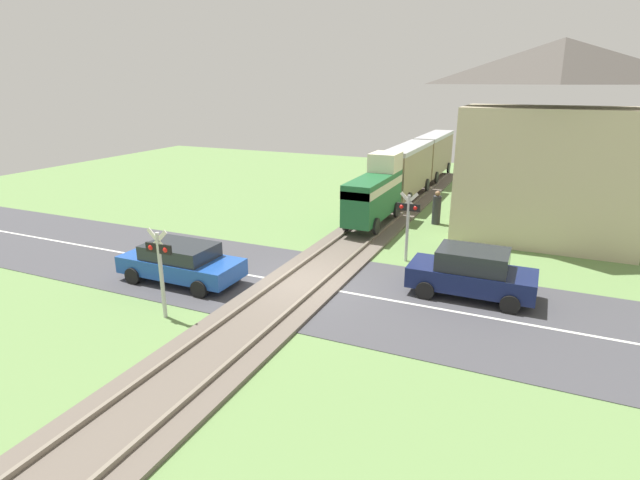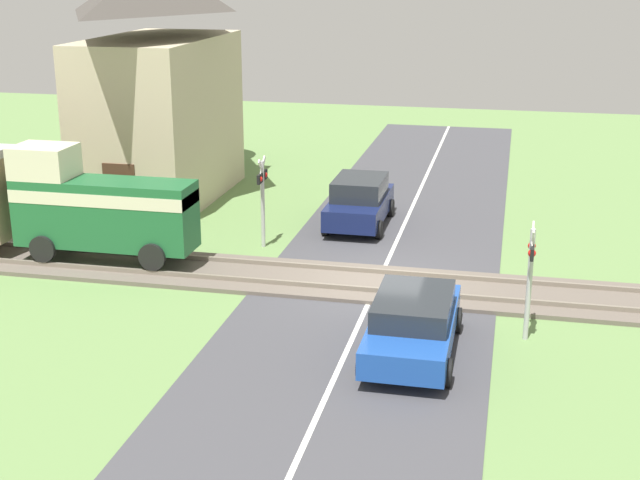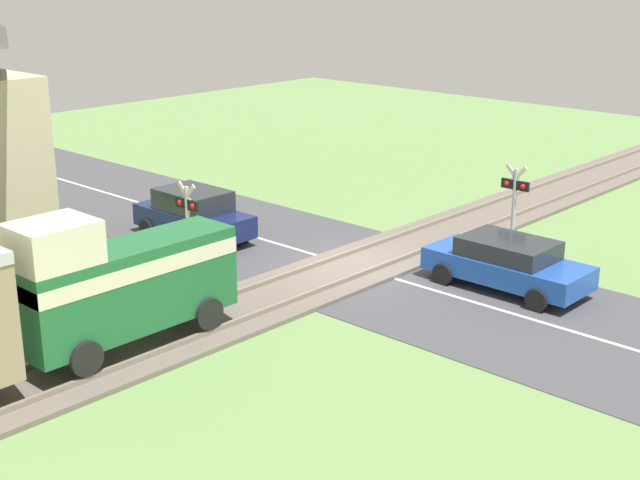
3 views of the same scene
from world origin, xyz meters
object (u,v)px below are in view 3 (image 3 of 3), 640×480
at_px(car_near_crossing, 507,263).
at_px(crossing_signal_east_approach, 188,218).
at_px(crossing_signal_west_approach, 514,198).
at_px(car_far_side, 194,214).

relative_size(car_near_crossing, crossing_signal_east_approach, 1.58).
bearing_deg(crossing_signal_west_approach, car_near_crossing, 118.66).
distance_m(car_near_crossing, car_far_side, 9.91).
bearing_deg(car_near_crossing, crossing_signal_west_approach, -61.34).
distance_m(car_near_crossing, crossing_signal_west_approach, 3.00).
distance_m(car_far_side, crossing_signal_west_approach, 9.78).
height_order(crossing_signal_west_approach, crossing_signal_east_approach, same).
bearing_deg(car_near_crossing, car_far_side, 16.89).
bearing_deg(crossing_signal_east_approach, car_far_side, -41.19).
relative_size(car_far_side, crossing_signal_west_approach, 1.45).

